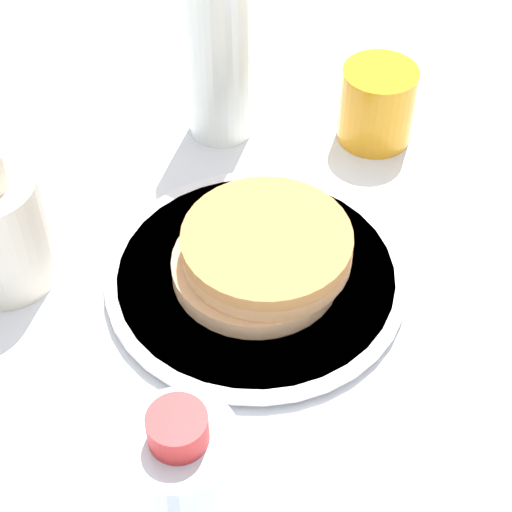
# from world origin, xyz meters

# --- Properties ---
(ground_plane) EXTENTS (4.00, 4.00, 0.00)m
(ground_plane) POSITION_xyz_m (0.00, 0.00, 0.00)
(ground_plane) COLOR white
(plate) EXTENTS (0.26, 0.26, 0.01)m
(plate) POSITION_xyz_m (0.02, 0.01, 0.01)
(plate) COLOR white
(plate) RESTS_ON ground_plane
(pancake_stack) EXTENTS (0.15, 0.15, 0.04)m
(pancake_stack) POSITION_xyz_m (0.02, 0.00, 0.03)
(pancake_stack) COLOR #DFA975
(pancake_stack) RESTS_ON plate
(juice_glass) EXTENTS (0.07, 0.07, 0.08)m
(juice_glass) POSITION_xyz_m (0.02, -0.22, 0.04)
(juice_glass) COLOR orange
(juice_glass) RESTS_ON ground_plane
(water_bottle_near) EXTENTS (0.06, 0.06, 0.21)m
(water_bottle_near) POSITION_xyz_m (0.15, -0.15, 0.10)
(water_bottle_near) COLOR silver
(water_bottle_near) RESTS_ON ground_plane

